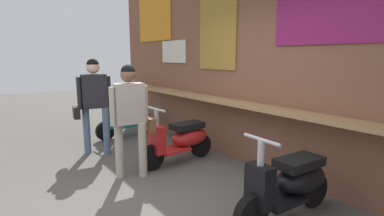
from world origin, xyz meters
TOP-DOWN VIEW (x-y plane):
  - ground_plane at (0.00, 0.00)m, footprint 26.41×26.41m
  - market_stall_facade at (-0.01, 2.02)m, footprint 9.43×0.61m
  - scooter_teal at (-3.07, 1.08)m, footprint 0.50×1.40m
  - scooter_red at (-1.03, 1.08)m, footprint 0.47×1.40m
  - scooter_black at (1.08, 1.08)m, footprint 0.48×1.40m
  - shopper_with_handbag at (-0.95, 0.15)m, footprint 0.28×0.65m
  - shopper_browsing at (-2.30, 0.07)m, footprint 0.33×0.68m

SIDE VIEW (x-z plane):
  - ground_plane at x=0.00m, z-range 0.00..0.00m
  - scooter_teal at x=-3.07m, z-range -0.10..0.87m
  - scooter_red at x=-1.03m, z-range -0.10..0.87m
  - scooter_black at x=1.08m, z-range -0.10..0.87m
  - shopper_with_handbag at x=-0.95m, z-range 0.17..1.80m
  - shopper_browsing at x=-2.30m, z-range 0.19..1.90m
  - market_stall_facade at x=-0.01m, z-range 0.00..3.47m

